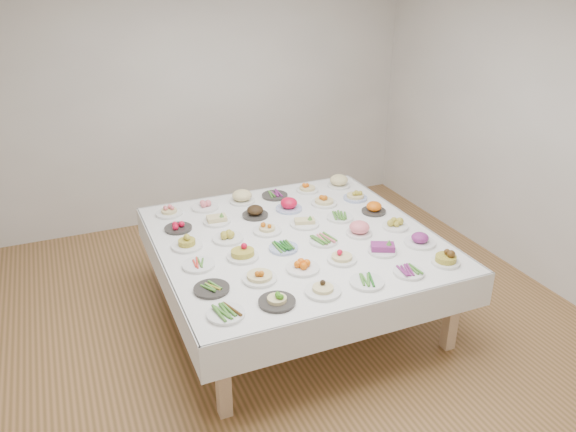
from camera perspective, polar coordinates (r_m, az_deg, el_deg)
name	(u,v)px	position (r m, az deg, el deg)	size (l,w,h in m)	color
room_envelope	(289,114)	(4.18, 0.10, 10.29)	(5.02, 5.02, 2.81)	#9C6B41
display_table	(295,244)	(4.73, 0.71, -2.84)	(2.26, 2.26, 0.75)	white
dish_0	(226,312)	(3.72, -6.35, -9.65)	(0.26, 0.25, 0.06)	silver
dish_1	(277,297)	(3.80, -1.14, -8.21)	(0.25, 0.25, 0.12)	#2D2B28
dish_2	(323,286)	(3.93, 3.57, -7.13)	(0.25, 0.25, 0.12)	silver
dish_3	(367,281)	(4.07, 8.00, -6.53)	(0.25, 0.25, 0.06)	silver
dish_4	(409,271)	(4.25, 12.17, -5.49)	(0.23, 0.23, 0.05)	silver
dish_5	(446,256)	(4.43, 15.77, -3.94)	(0.22, 0.22, 0.14)	silver
dish_6	(212,288)	(4.00, -7.77, -7.23)	(0.25, 0.25, 0.05)	#2D2B28
dish_7	(259,271)	(4.06, -2.92, -5.65)	(0.27, 0.27, 0.15)	silver
dish_8	(303,264)	(4.20, 1.50, -4.94)	(0.25, 0.25, 0.10)	silver
dish_9	(342,255)	(4.33, 5.50, -3.92)	(0.23, 0.23, 0.12)	silver
dish_10	(383,247)	(4.50, 9.59, -3.14)	(0.23, 0.23, 0.11)	silver
dish_11	(420,238)	(4.68, 13.27, -2.18)	(0.25, 0.25, 0.13)	silver
dish_12	(199,264)	(4.31, -9.08, -4.86)	(0.24, 0.24, 0.05)	silver
dish_13	(243,250)	(4.36, -4.64, -3.45)	(0.25, 0.25, 0.15)	silver
dish_14	(284,247)	(4.49, -0.45, -3.16)	(0.23, 0.23, 0.05)	#4C66B2
dish_15	(324,239)	(4.61, 3.63, -2.39)	(0.23, 0.23, 0.06)	silver
dish_16	(359,228)	(4.75, 7.26, -1.22)	(0.22, 0.22, 0.13)	silver
dish_17	(395,224)	(4.93, 10.85, -0.80)	(0.22, 0.22, 0.09)	silver
dish_18	(187,241)	(4.58, -10.25, -2.49)	(0.25, 0.25, 0.13)	silver
dish_19	(228,235)	(4.66, -6.12, -1.95)	(0.25, 0.25, 0.10)	silver
dish_20	(267,226)	(4.76, -2.14, -1.06)	(0.24, 0.24, 0.12)	silver
dish_21	(305,220)	(4.89, 1.71, -0.40)	(0.25, 0.25, 0.12)	silver
dish_22	(340,216)	(5.03, 5.29, -0.02)	(0.25, 0.23, 0.06)	silver
dish_23	(374,207)	(5.19, 8.73, 0.88)	(0.22, 0.22, 0.12)	#2D2B28
dish_24	(178,225)	(4.90, -11.12, -0.90)	(0.23, 0.23, 0.10)	#2D2B28
dish_25	(217,218)	(4.97, -7.26, -0.18)	(0.24, 0.24, 0.11)	silver
dish_26	(255,211)	(5.05, -3.37, 0.55)	(0.23, 0.23, 0.13)	#2D2B28
dish_27	(289,204)	(5.18, 0.09, 1.21)	(0.24, 0.24, 0.13)	#4C66B2
dish_28	(324,198)	(5.30, 3.70, 1.79)	(0.24, 0.24, 0.13)	silver
dish_29	(355,193)	(5.45, 6.87, 2.32)	(0.24, 0.24, 0.13)	#4C66B2
dish_30	(169,209)	(5.20, -12.00, 0.70)	(0.24, 0.24, 0.12)	silver
dish_31	(205,205)	(5.27, -8.43, 1.13)	(0.25, 0.25, 0.09)	silver
dish_32	(242,195)	(5.36, -4.70, 2.12)	(0.24, 0.24, 0.15)	silver
dish_33	(275,195)	(5.49, -1.35, 2.19)	(0.25, 0.25, 0.06)	#2D2B28
dish_34	(307,186)	(5.60, 1.98, 3.02)	(0.22, 0.22, 0.12)	silver
dish_35	(339,181)	(5.74, 5.19, 3.60)	(0.24, 0.24, 0.14)	silver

